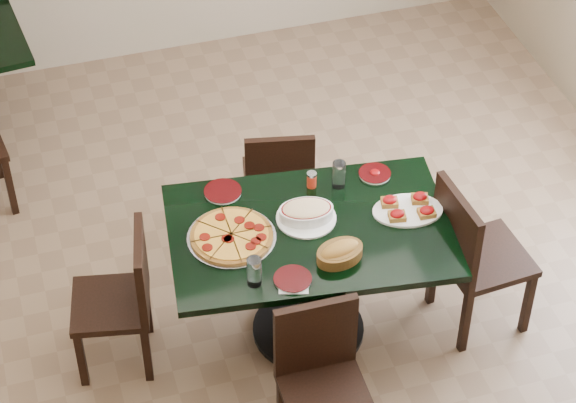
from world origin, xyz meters
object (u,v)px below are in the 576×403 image
object	(u,v)px
chair_far	(279,179)
chair_near	(321,375)
bread_basket	(340,252)
lasagna_casserole	(306,212)
bruschetta_platter	(408,208)
chair_right	(472,251)
pepperoni_pizza	(232,236)
chair_left	(124,294)
main_table	(310,255)

from	to	relation	value
chair_far	chair_near	xyz separation A→B (m)	(-0.21, -1.41, 0.02)
chair_near	bread_basket	bearing A→B (deg)	63.31
lasagna_casserole	bruschetta_platter	xyz separation A→B (m)	(0.50, -0.10, -0.02)
chair_right	bruschetta_platter	distance (m)	0.43
pepperoni_pizza	bruschetta_platter	size ratio (longest dim) A/B	1.12
chair_left	pepperoni_pizza	distance (m)	0.63
chair_right	lasagna_casserole	distance (m)	0.89
chair_left	bread_basket	xyz separation A→B (m)	(1.01, -0.34, 0.33)
chair_right	pepperoni_pizza	bearing A→B (deg)	75.47
chair_near	chair_left	size ratio (longest dim) A/B	1.01
lasagna_casserole	bread_basket	xyz separation A→B (m)	(0.07, -0.31, -0.01)
chair_far	chair_near	bearing A→B (deg)	93.31
chair_near	chair_right	bearing A→B (deg)	28.45
chair_far	bruschetta_platter	distance (m)	0.94
chair_left	chair_far	bearing A→B (deg)	134.14
main_table	chair_left	size ratio (longest dim) A/B	1.79
main_table	chair_near	world-z (taller)	chair_near
bruschetta_platter	chair_right	bearing A→B (deg)	-15.35
chair_far	lasagna_casserole	size ratio (longest dim) A/B	2.70
chair_far	bread_basket	world-z (taller)	bread_basket
bread_basket	chair_right	bearing A→B (deg)	-7.86
chair_left	pepperoni_pizza	xyz separation A→B (m)	(0.55, -0.06, 0.31)
main_table	lasagna_casserole	distance (m)	0.24
bruschetta_platter	bread_basket	bearing A→B (deg)	-144.36
main_table	bread_basket	xyz separation A→B (m)	(0.07, -0.24, 0.22)
chair_near	main_table	bearing A→B (deg)	77.98
main_table	chair_near	distance (m)	0.70
lasagna_casserole	chair_right	bearing A→B (deg)	-7.94
main_table	bruschetta_platter	distance (m)	0.55
chair_left	lasagna_casserole	size ratio (longest dim) A/B	2.77
chair_far	chair_right	world-z (taller)	chair_right
chair_far	chair_left	bearing A→B (deg)	44.59
chair_far	pepperoni_pizza	bearing A→B (deg)	69.35
chair_near	chair_left	bearing A→B (deg)	136.18
lasagna_casserole	bruschetta_platter	world-z (taller)	lasagna_casserole
chair_left	bruschetta_platter	world-z (taller)	chair_left
main_table	chair_left	bearing A→B (deg)	-179.13
main_table	lasagna_casserole	bearing A→B (deg)	95.03
chair_right	bruschetta_platter	world-z (taller)	chair_right
pepperoni_pizza	chair_near	bearing A→B (deg)	-72.08
main_table	chair_near	bearing A→B (deg)	-95.85
lasagna_casserole	bread_basket	world-z (taller)	bread_basket
chair_right	pepperoni_pizza	world-z (taller)	chair_right
chair_far	bread_basket	size ratio (longest dim) A/B	3.01
chair_near	pepperoni_pizza	xyz separation A→B (m)	(-0.23, 0.72, 0.30)
main_table	bruschetta_platter	xyz separation A→B (m)	(0.51, -0.02, 0.21)
chair_right	pepperoni_pizza	size ratio (longest dim) A/B	2.11
chair_near	chair_left	distance (m)	1.10
chair_near	bruschetta_platter	bearing A→B (deg)	45.47
main_table	chair_right	bearing A→B (deg)	-4.27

